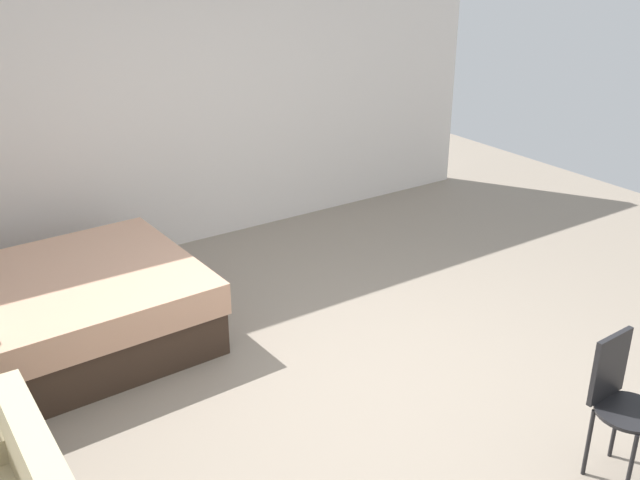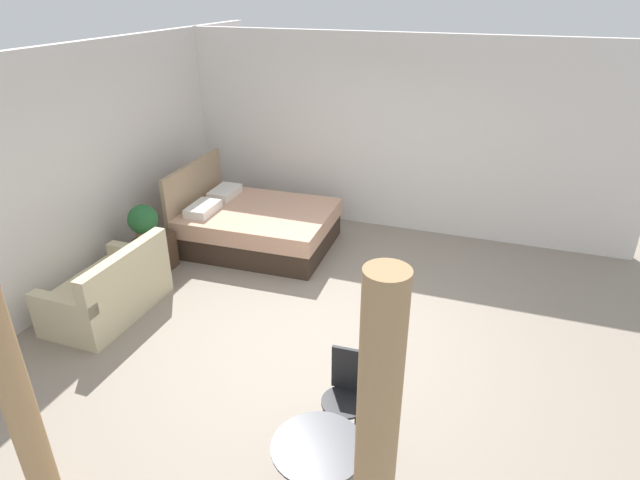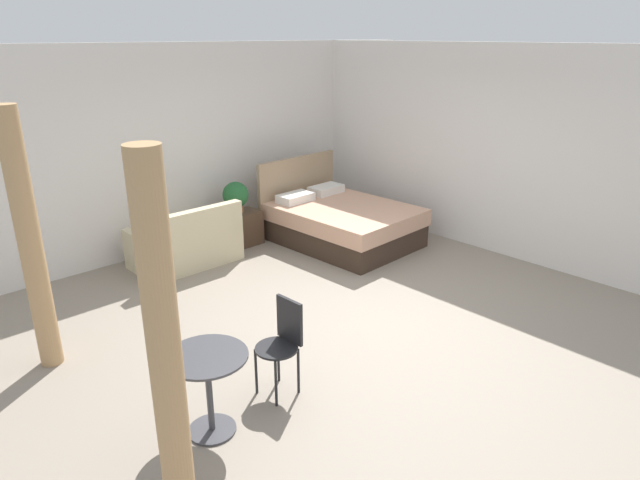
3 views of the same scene
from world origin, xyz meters
TOP-DOWN VIEW (x-y plane):
  - ground_plane at (0.00, 0.00)m, footprint 8.94×9.64m
  - wall_back at (0.00, 3.32)m, footprint 8.94×0.12m
  - wall_right at (2.97, 0.00)m, footprint 0.12×6.64m
  - bed at (1.61, 1.76)m, footprint 1.62×2.09m
  - couch at (-0.52, 2.56)m, footprint 1.36×0.81m
  - nightstand at (0.52, 2.67)m, footprint 0.43×0.37m
  - potted_plant at (0.42, 2.72)m, footprint 0.38×0.38m
  - balcony_table at (-2.16, -0.54)m, footprint 0.63×0.63m
  - cafe_chair_near_window at (-1.39, -0.51)m, footprint 0.38×0.38m
  - curtain_left at (-2.72, -1.04)m, footprint 0.20×0.20m
  - curtain_right at (-2.72, 1.34)m, footprint 0.20×0.20m

SIDE VIEW (x-z plane):
  - ground_plane at x=0.00m, z-range -0.02..0.00m
  - nightstand at x=0.52m, z-range 0.00..0.50m
  - couch at x=-0.52m, z-range -0.14..0.70m
  - bed at x=1.61m, z-range -0.26..0.89m
  - balcony_table at x=-2.16m, z-range 0.13..0.82m
  - cafe_chair_near_window at x=-1.39m, z-range 0.09..0.94m
  - potted_plant at x=0.42m, z-range 0.52..0.97m
  - curtain_left at x=-2.72m, z-range 0.00..2.41m
  - curtain_right at x=-2.72m, z-range 0.00..2.41m
  - wall_back at x=0.00m, z-range 0.00..2.84m
  - wall_right at x=2.97m, z-range 0.00..2.84m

